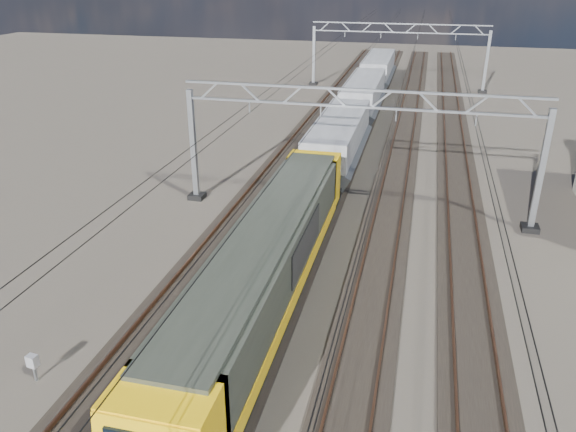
% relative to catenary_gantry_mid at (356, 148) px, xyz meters
% --- Properties ---
extents(ground, '(160.00, 160.00, 0.00)m').
position_rel_catenary_gantry_mid_xyz_m(ground, '(-0.00, -4.00, -3.91)').
color(ground, black).
rests_on(ground, ground).
extents(track_outer_west, '(2.60, 140.00, 0.30)m').
position_rel_catenary_gantry_mid_xyz_m(track_outer_west, '(-6.00, -4.00, -3.83)').
color(track_outer_west, black).
rests_on(track_outer_west, ground).
extents(track_loco, '(2.60, 140.00, 0.30)m').
position_rel_catenary_gantry_mid_xyz_m(track_loco, '(-2.00, -4.00, -3.83)').
color(track_loco, black).
rests_on(track_loco, ground).
extents(track_inner_east, '(2.60, 140.00, 0.30)m').
position_rel_catenary_gantry_mid_xyz_m(track_inner_east, '(2.00, -4.00, -3.83)').
color(track_inner_east, black).
rests_on(track_inner_east, ground).
extents(track_outer_east, '(2.60, 140.00, 0.30)m').
position_rel_catenary_gantry_mid_xyz_m(track_outer_east, '(6.00, -4.00, -3.83)').
color(track_outer_east, black).
rests_on(track_outer_east, ground).
extents(catenary_gantry_mid, '(19.90, 0.90, 7.11)m').
position_rel_catenary_gantry_mid_xyz_m(catenary_gantry_mid, '(0.00, 0.00, 0.00)').
color(catenary_gantry_mid, '#9399A0').
rests_on(catenary_gantry_mid, ground).
extents(catenary_gantry_far, '(19.90, 0.90, 7.11)m').
position_rel_catenary_gantry_mid_xyz_m(catenary_gantry_far, '(0.00, 36.00, 0.00)').
color(catenary_gantry_far, '#9399A0').
rests_on(catenary_gantry_far, ground).
extents(overhead_wires, '(12.03, 140.00, 0.53)m').
position_rel_catenary_gantry_mid_xyz_m(overhead_wires, '(-0.00, 4.00, 1.84)').
color(overhead_wires, black).
rests_on(overhead_wires, ground).
extents(locomotive, '(2.76, 21.10, 3.62)m').
position_rel_catenary_gantry_mid_xyz_m(locomotive, '(-2.00, -10.87, -1.58)').
color(locomotive, black).
rests_on(locomotive, ground).
extents(hopper_wagon_lead, '(3.38, 13.00, 3.25)m').
position_rel_catenary_gantry_mid_xyz_m(hopper_wagon_lead, '(-2.00, 6.82, -1.67)').
color(hopper_wagon_lead, black).
rests_on(hopper_wagon_lead, ground).
extents(hopper_wagon_mid, '(3.38, 13.00, 3.25)m').
position_rel_catenary_gantry_mid_xyz_m(hopper_wagon_mid, '(-2.00, 21.02, -1.67)').
color(hopper_wagon_mid, black).
rests_on(hopper_wagon_mid, ground).
extents(hopper_wagon_third, '(3.38, 13.00, 3.25)m').
position_rel_catenary_gantry_mid_xyz_m(hopper_wagon_third, '(-2.00, 35.22, -1.67)').
color(hopper_wagon_third, black).
rests_on(hopper_wagon_third, ground).
extents(trackside_cabinet, '(0.38, 0.30, 1.05)m').
position_rel_catenary_gantry_mid_xyz_m(trackside_cabinet, '(-8.64, -16.59, -3.12)').
color(trackside_cabinet, '#9399A0').
rests_on(trackside_cabinet, ground).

